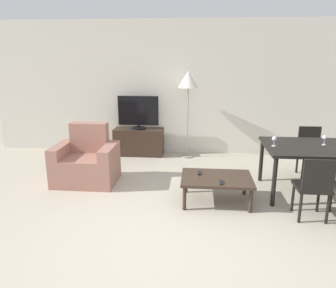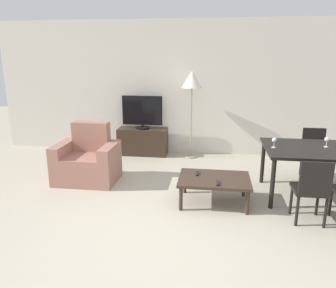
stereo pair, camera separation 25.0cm
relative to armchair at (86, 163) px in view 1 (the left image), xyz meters
name	(u,v)px [view 1 (the left image)]	position (x,y,z in m)	size (l,w,h in m)	color
ground_plane	(162,241)	(1.41, -1.68, -0.32)	(18.00, 18.00, 0.00)	#B2A893
wall_back	(180,88)	(1.41, 1.86, 1.03)	(7.89, 0.06, 2.70)	silver
armchair	(86,163)	(0.00, 0.00, 0.00)	(0.97, 0.74, 0.94)	#9E6B5B
tv_stand	(139,142)	(0.58, 1.58, -0.05)	(1.01, 0.41, 0.55)	#38281E
tv	(138,112)	(0.58, 1.58, 0.56)	(0.82, 0.29, 0.67)	black
coffee_table	(217,180)	(2.06, -0.58, 0.01)	(0.98, 0.69, 0.37)	#38281E
dining_table	(313,151)	(3.46, -0.17, 0.34)	(1.38, 1.06, 0.74)	black
dining_chair_near	(314,185)	(3.22, -1.01, 0.14)	(0.40, 0.40, 0.83)	black
dining_chair_far	(310,149)	(3.70, 0.66, 0.14)	(0.40, 0.40, 0.83)	black
floor_lamp	(188,82)	(1.58, 1.50, 1.18)	(0.39, 0.39, 1.72)	gray
remote_primary	(199,173)	(1.82, -0.46, 0.06)	(0.04, 0.15, 0.02)	black
remote_secondary	(221,182)	(2.11, -0.79, 0.06)	(0.04, 0.15, 0.02)	black
wine_glass_left	(325,138)	(3.63, -0.09, 0.52)	(0.07, 0.07, 0.15)	silver
wine_glass_center	(274,139)	(2.88, -0.23, 0.52)	(0.07, 0.07, 0.15)	silver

